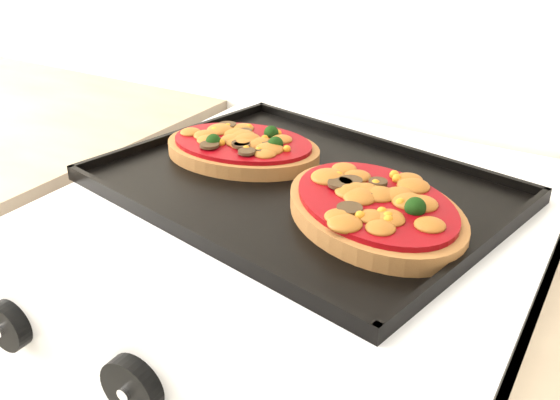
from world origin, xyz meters
The scene contains 6 objects.
control_panel centered at (0.04, 1.39, 0.85)m, with size 0.60×0.02×0.09m, color white.
knob_left centered at (-0.13, 1.37, 0.85)m, with size 0.06×0.06×0.02m, color black.
knob_center centered at (0.04, 1.37, 0.85)m, with size 0.06×0.06×0.02m, color black.
baking_tray centered at (0.03, 1.71, 0.92)m, with size 0.50×0.37×0.02m, color black.
pizza_left centered at (-0.09, 1.74, 0.94)m, with size 0.23×0.16×0.03m, color #A86F39, non-canonical shape.
pizza_right centered at (0.15, 1.67, 0.94)m, with size 0.25×0.18×0.04m, color #A86F39, non-canonical shape.
Camera 1 is at (0.38, 1.07, 1.27)m, focal length 40.00 mm.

